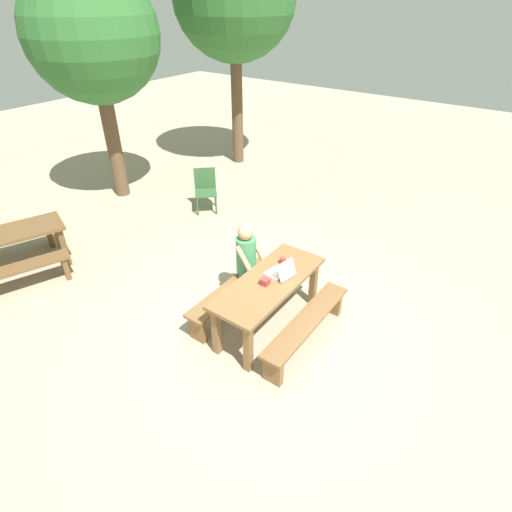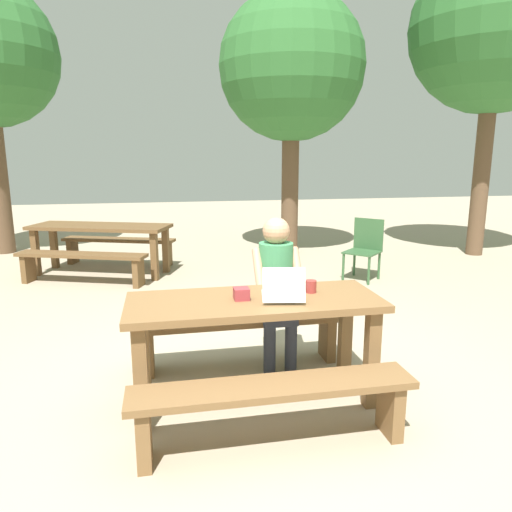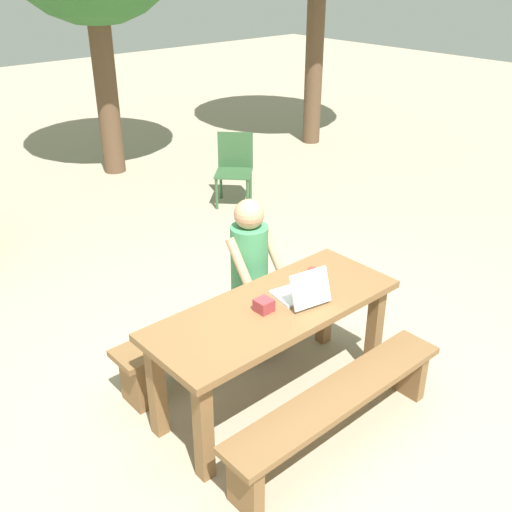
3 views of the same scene
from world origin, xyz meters
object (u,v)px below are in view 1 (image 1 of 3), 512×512
object	(u,v)px
tree_rear	(92,36)
coffee_mug	(283,261)
picnic_table_front	(269,289)
small_pouch	(265,281)
person_seated	(248,259)
plastic_chair	(206,189)
laptop	(281,271)

from	to	relation	value
tree_rear	coffee_mug	bearing A→B (deg)	-103.49
picnic_table_front	tree_rear	bearing A→B (deg)	72.21
tree_rear	small_pouch	bearing A→B (deg)	-108.73
small_pouch	person_seated	distance (m)	0.68
coffee_mug	person_seated	xyz separation A→B (m)	(-0.14, 0.49, -0.09)
picnic_table_front	plastic_chair	world-z (taller)	plastic_chair
small_pouch	person_seated	size ratio (longest dim) A/B	0.08
small_pouch	person_seated	world-z (taller)	person_seated
plastic_chair	person_seated	bearing A→B (deg)	-80.58
person_seated	picnic_table_front	bearing A→B (deg)	-117.96
laptop	person_seated	size ratio (longest dim) A/B	0.29
small_pouch	tree_rear	world-z (taller)	tree_rear
picnic_table_front	laptop	world-z (taller)	laptop
plastic_chair	coffee_mug	bearing A→B (deg)	-73.96
plastic_chair	tree_rear	distance (m)	3.47
picnic_table_front	tree_rear	size ratio (longest dim) A/B	0.40
small_pouch	plastic_chair	xyz separation A→B (m)	(2.29, 3.08, -0.36)
picnic_table_front	tree_rear	xyz separation A→B (m)	(1.65, 5.14, 2.55)
picnic_table_front	plastic_chair	xyz separation A→B (m)	(2.20, 3.08, -0.19)
small_pouch	coffee_mug	xyz separation A→B (m)	(0.53, 0.07, 0.00)
plastic_chair	tree_rear	world-z (taller)	tree_rear
plastic_chair	small_pouch	bearing A→B (deg)	-80.23
picnic_table_front	laptop	bearing A→B (deg)	-18.26
picnic_table_front	coffee_mug	distance (m)	0.47
person_seated	plastic_chair	world-z (taller)	person_seated
laptop	small_pouch	bearing A→B (deg)	-2.41
small_pouch	coffee_mug	size ratio (longest dim) A/B	1.17
laptop	tree_rear	world-z (taller)	tree_rear
small_pouch	plastic_chair	distance (m)	3.86
laptop	coffee_mug	xyz separation A→B (m)	(0.25, 0.13, -0.01)
laptop	coffee_mug	bearing A→B (deg)	-141.16
picnic_table_front	person_seated	size ratio (longest dim) A/B	1.41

